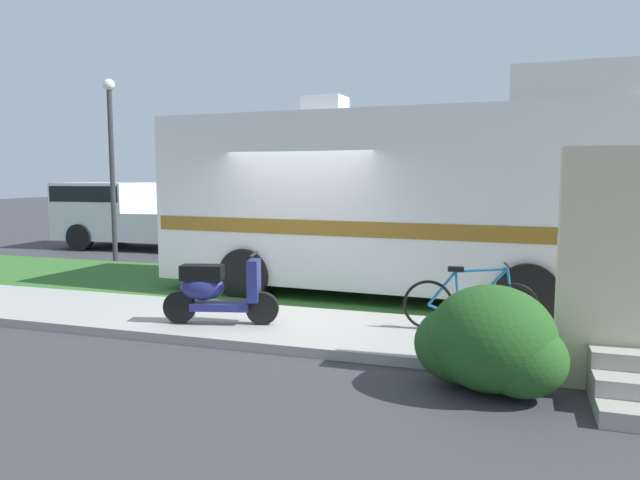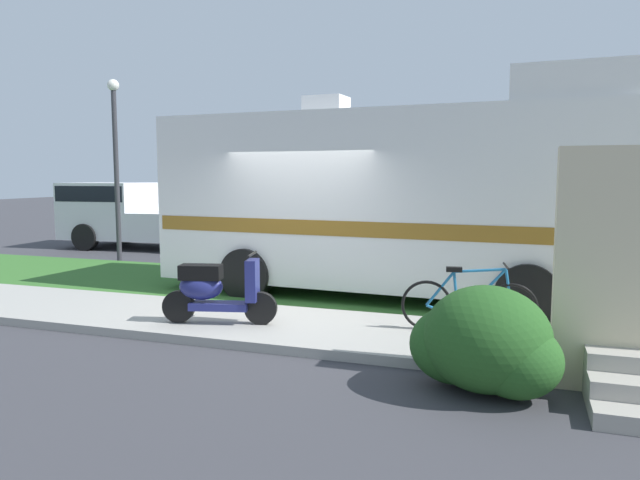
# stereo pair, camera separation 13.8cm
# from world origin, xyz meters

# --- Properties ---
(ground_plane) EXTENTS (80.00, 80.00, 0.00)m
(ground_plane) POSITION_xyz_m (0.00, 0.00, 0.00)
(ground_plane) COLOR #38383D
(sidewalk) EXTENTS (24.00, 2.00, 0.12)m
(sidewalk) POSITION_xyz_m (0.00, -1.20, 0.06)
(sidewalk) COLOR #9E9B93
(sidewalk) RESTS_ON ground
(grass_strip) EXTENTS (24.00, 3.40, 0.08)m
(grass_strip) POSITION_xyz_m (0.00, 1.50, 0.04)
(grass_strip) COLOR #336628
(grass_strip) RESTS_ON ground
(motorhome_rv) EXTENTS (7.82, 3.06, 3.64)m
(motorhome_rv) POSITION_xyz_m (1.31, 1.53, 1.73)
(motorhome_rv) COLOR silver
(motorhome_rv) RESTS_ON ground
(scooter) EXTENTS (1.55, 0.63, 0.97)m
(scooter) POSITION_xyz_m (-0.50, -1.51, 0.58)
(scooter) COLOR black
(scooter) RESTS_ON ground
(bicycle) EXTENTS (1.70, 0.52, 0.88)m
(bicycle) POSITION_xyz_m (2.78, -0.86, 0.49)
(bicycle) COLOR black
(bicycle) RESTS_ON ground
(pickup_truck_near) EXTENTS (5.18, 2.44, 1.90)m
(pickup_truck_near) POSITION_xyz_m (-7.32, 6.08, 1.00)
(pickup_truck_near) COLOR silver
(pickup_truck_near) RESTS_ON ground
(bush_by_porch) EXTENTS (1.47, 1.10, 1.04)m
(bush_by_porch) POSITION_xyz_m (3.09, -2.69, 0.49)
(bush_by_porch) COLOR #23511E
(bush_by_porch) RESTS_ON ground
(bottle_green) EXTENTS (0.07, 0.07, 0.23)m
(bottle_green) POSITION_xyz_m (4.60, -1.13, 0.22)
(bottle_green) COLOR #19722D
(bottle_green) RESTS_ON ground
(street_lamp_post) EXTENTS (0.28, 0.28, 4.41)m
(street_lamp_post) POSITION_xyz_m (-6.00, 3.60, 2.66)
(street_lamp_post) COLOR #333338
(street_lamp_post) RESTS_ON ground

